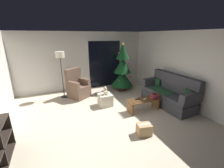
# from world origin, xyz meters

# --- Properties ---
(ground_plane) EXTENTS (7.00, 7.00, 0.00)m
(ground_plane) POSITION_xyz_m (0.00, 0.00, 0.00)
(ground_plane) COLOR beige
(wall_back) EXTENTS (5.72, 0.12, 2.50)m
(wall_back) POSITION_xyz_m (0.00, 3.06, 1.25)
(wall_back) COLOR silver
(wall_back) RESTS_ON ground
(wall_right) EXTENTS (0.12, 6.00, 2.50)m
(wall_right) POSITION_xyz_m (2.86, 0.00, 1.25)
(wall_right) COLOR silver
(wall_right) RESTS_ON ground
(patio_door_frame) EXTENTS (1.60, 0.02, 2.20)m
(patio_door_frame) POSITION_xyz_m (0.99, 2.99, 1.10)
(patio_door_frame) COLOR silver
(patio_door_frame) RESTS_ON ground
(patio_door_glass) EXTENTS (1.50, 0.02, 2.10)m
(patio_door_glass) POSITION_xyz_m (0.99, 2.97, 1.05)
(patio_door_glass) COLOR black
(patio_door_glass) RESTS_ON ground
(couch) EXTENTS (0.89, 1.98, 1.08)m
(couch) POSITION_xyz_m (2.32, 0.17, 0.40)
(couch) COLOR #3D3D42
(couch) RESTS_ON ground
(coffee_table) EXTENTS (1.10, 0.40, 0.38)m
(coffee_table) POSITION_xyz_m (1.28, 0.15, 0.26)
(coffee_table) COLOR brown
(coffee_table) RESTS_ON ground
(remote_black) EXTENTS (0.16, 0.05, 0.02)m
(remote_black) POSITION_xyz_m (1.09, 0.23, 0.39)
(remote_black) COLOR black
(remote_black) RESTS_ON coffee_table
(remote_white) EXTENTS (0.16, 0.10, 0.02)m
(remote_white) POSITION_xyz_m (1.33, 0.16, 0.39)
(remote_white) COLOR silver
(remote_white) RESTS_ON coffee_table
(book_stack) EXTENTS (0.26, 0.21, 0.14)m
(book_stack) POSITION_xyz_m (1.66, 0.11, 0.45)
(book_stack) COLOR #A32D28
(book_stack) RESTS_ON coffee_table
(cell_phone) EXTENTS (0.12, 0.16, 0.01)m
(cell_phone) POSITION_xyz_m (1.65, 0.11, 0.53)
(cell_phone) COLOR black
(cell_phone) RESTS_ON book_stack
(christmas_tree) EXTENTS (0.94, 0.94, 2.09)m
(christmas_tree) POSITION_xyz_m (1.48, 2.13, 0.92)
(christmas_tree) COLOR #4C1E19
(christmas_tree) RESTS_ON ground
(armchair) EXTENTS (0.94, 0.95, 1.13)m
(armchair) POSITION_xyz_m (-0.48, 2.09, 0.40)
(armchair) COLOR brown
(armchair) RESTS_ON ground
(floor_lamp) EXTENTS (0.32, 0.32, 1.78)m
(floor_lamp) POSITION_xyz_m (-1.00, 2.28, 1.51)
(floor_lamp) COLOR #2D2D30
(floor_lamp) RESTS_ON ground
(ottoman) EXTENTS (0.44, 0.44, 0.41)m
(ottoman) POSITION_xyz_m (0.26, 0.98, 0.21)
(ottoman) COLOR beige
(ottoman) RESTS_ON ground
(teddy_bear_cream) EXTENTS (0.22, 0.21, 0.29)m
(teddy_bear_cream) POSITION_xyz_m (0.27, 0.97, 0.53)
(teddy_bear_cream) COLOR beige
(teddy_bear_cream) RESTS_ON ottoman
(cardboard_box_taped_mid_floor) EXTENTS (0.39, 0.32, 0.29)m
(cardboard_box_taped_mid_floor) POSITION_xyz_m (0.58, -0.92, 0.14)
(cardboard_box_taped_mid_floor) COLOR tan
(cardboard_box_taped_mid_floor) RESTS_ON ground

